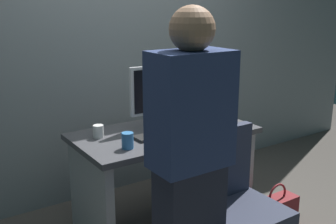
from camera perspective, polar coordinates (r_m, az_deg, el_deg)
ground_plane at (r=3.23m, az=-0.51°, el=-15.44°), size 9.00×9.00×0.00m
wall_back at (r=3.49m, az=-8.06°, el=12.62°), size 6.40×0.10×3.00m
desk at (r=3.00m, az=-0.53°, el=-7.04°), size 1.30×0.69×0.75m
office_chair at (r=2.50m, az=9.73°, el=-14.17°), size 0.52×0.52×0.94m
person_at_desk at (r=2.06m, az=3.14°, el=-7.82°), size 0.40×0.24×1.64m
monitor at (r=3.01m, az=-0.71°, el=2.95°), size 0.54×0.15×0.46m
keyboard at (r=2.82m, az=-0.76°, el=-3.11°), size 0.43×0.14×0.02m
mouse at (r=3.00m, az=4.38°, el=-1.86°), size 0.06×0.10×0.03m
cup_near_keyboard at (r=2.56m, az=-5.76°, el=-4.06°), size 0.08×0.08×0.10m
cup_by_monitor at (r=2.80m, az=-9.85°, el=-2.72°), size 0.07×0.07×0.09m
book_stack at (r=3.27m, az=5.81°, el=0.94°), size 0.22×0.19×0.19m
handbag at (r=3.18m, az=15.07°, el=-13.76°), size 0.34×0.14×0.38m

